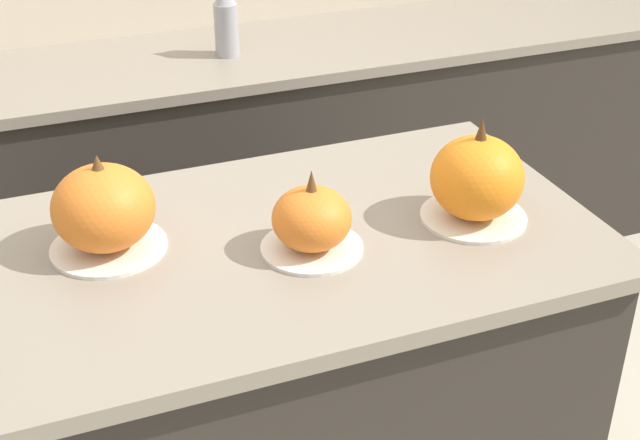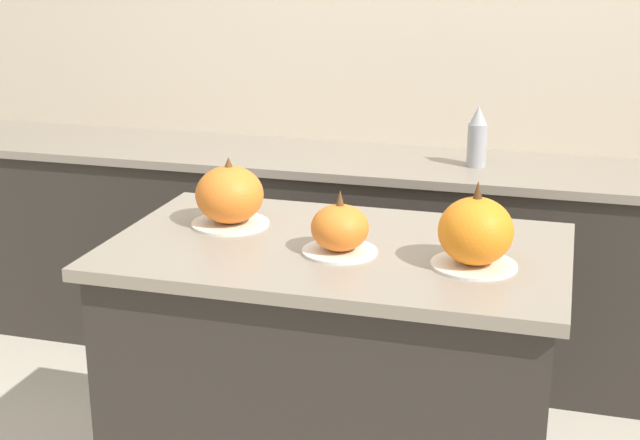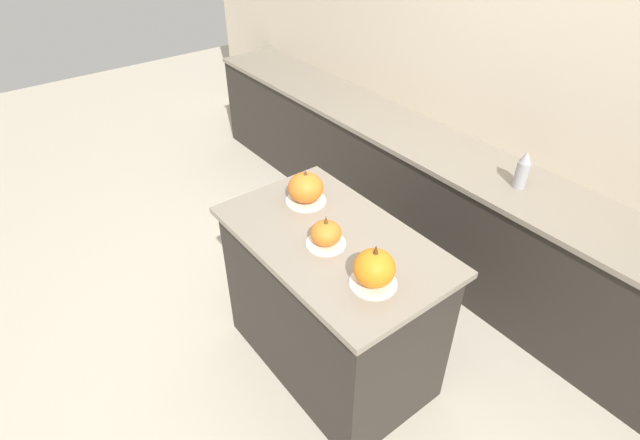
{
  "view_description": "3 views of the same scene",
  "coord_description": "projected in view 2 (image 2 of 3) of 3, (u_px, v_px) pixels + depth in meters",
  "views": [
    {
      "loc": [
        -0.5,
        -1.45,
        1.88
      ],
      "look_at": [
        0.07,
        0.01,
        0.98
      ],
      "focal_mm": 50.0,
      "sensor_mm": 36.0,
      "label": 1
    },
    {
      "loc": [
        0.59,
        -2.23,
        1.75
      ],
      "look_at": [
        -0.04,
        -0.03,
        1.04
      ],
      "focal_mm": 50.0,
      "sensor_mm": 36.0,
      "label": 2
    },
    {
      "loc": [
        1.55,
        -1.27,
        2.53
      ],
      "look_at": [
        -0.06,
        -0.03,
        1.05
      ],
      "focal_mm": 28.0,
      "sensor_mm": 36.0,
      "label": 3
    }
  ],
  "objects": [
    {
      "name": "pumpkin_cake_center",
      "position": [
        340.0,
        230.0,
        2.35
      ],
      "size": [
        0.2,
        0.2,
        0.17
      ],
      "color": "silver",
      "rests_on": "kitchen_island"
    },
    {
      "name": "wall_back",
      "position": [
        434.0,
        63.0,
        3.84
      ],
      "size": [
        8.0,
        0.06,
        2.5
      ],
      "color": "beige",
      "rests_on": "ground_plane"
    },
    {
      "name": "pumpkin_cake_right",
      "position": [
        476.0,
        233.0,
        2.25
      ],
      "size": [
        0.22,
        0.22,
        0.23
      ],
      "color": "silver",
      "rests_on": "kitchen_island"
    },
    {
      "name": "bottle_tall",
      "position": [
        477.0,
        138.0,
        3.53
      ],
      "size": [
        0.08,
        0.08,
        0.24
      ],
      "color": "#99999E",
      "rests_on": "back_counter"
    },
    {
      "name": "back_counter",
      "position": [
        415.0,
        263.0,
        3.77
      ],
      "size": [
        6.0,
        0.6,
        0.89
      ],
      "color": "#2D2823",
      "rests_on": "ground_plane"
    },
    {
      "name": "kitchen_island",
      "position": [
        336.0,
        400.0,
        2.58
      ],
      "size": [
        1.25,
        0.75,
        0.96
      ],
      "color": "#2D2823",
      "rests_on": "ground_plane"
    },
    {
      "name": "pumpkin_cake_left",
      "position": [
        230.0,
        196.0,
        2.58
      ],
      "size": [
        0.23,
        0.23,
        0.2
      ],
      "color": "silver",
      "rests_on": "kitchen_island"
    }
  ]
}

